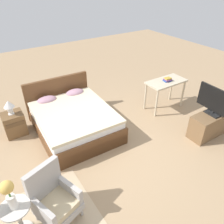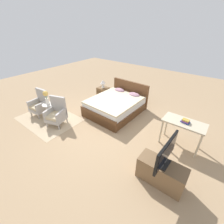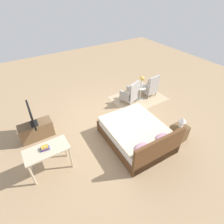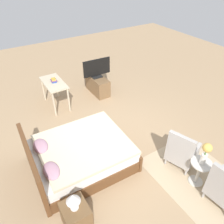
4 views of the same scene
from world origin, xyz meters
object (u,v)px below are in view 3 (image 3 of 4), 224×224
object	(u,v)px
armchair_by_window_left	(150,87)
book_stack	(45,148)
bed	(137,135)
side_table	(141,92)
nightstand	(179,133)
tv_stand	(37,130)
armchair_by_window_right	(130,94)
vanity_desk	(47,153)
flower_vase	(142,81)
table_lamp	(183,121)
tv_flatscreen	(31,116)

from	to	relation	value
armchair_by_window_left	book_stack	bearing A→B (deg)	16.91
bed	armchair_by_window_left	bearing A→B (deg)	-139.52
bed	book_stack	size ratio (longest dim) A/B	9.16
bed	side_table	bearing A→B (deg)	-132.03
nightstand	tv_stand	size ratio (longest dim) A/B	0.55
armchair_by_window_right	nightstand	xyz separation A→B (m)	(-0.05, 2.39, -0.12)
armchair_by_window_left	side_table	world-z (taller)	armchair_by_window_left
bed	armchair_by_window_right	world-z (taller)	bed
side_table	tv_stand	size ratio (longest dim) A/B	0.58
nightstand	bed	bearing A→B (deg)	-26.94
bed	vanity_desk	world-z (taller)	bed
flower_vase	bed	bearing A→B (deg)	47.97
armchair_by_window_left	flower_vase	size ratio (longest dim) A/B	1.93
bed	tv_stand	bearing A→B (deg)	-35.96
flower_vase	nightstand	distance (m)	2.47
table_lamp	tv_stand	distance (m)	4.35
table_lamp	tv_stand	bearing A→B (deg)	-33.29
nightstand	table_lamp	world-z (taller)	table_lamp
book_stack	side_table	bearing A→B (deg)	-161.52
side_table	vanity_desk	xyz separation A→B (m)	(4.04, 1.38, 0.31)
side_table	tv_flatscreen	size ratio (longest dim) A/B	0.63
flower_vase	tv_flatscreen	size ratio (longest dim) A/B	0.54
vanity_desk	bed	bearing A→B (deg)	170.81
flower_vase	book_stack	world-z (taller)	flower_vase
nightstand	book_stack	xyz separation A→B (m)	(3.60, -1.00, 0.56)
flower_vase	vanity_desk	world-z (taller)	flower_vase
table_lamp	tv_flatscreen	xyz separation A→B (m)	(3.61, -2.37, 0.11)
bed	tv_flatscreen	world-z (taller)	tv_flatscreen
tv_stand	book_stack	size ratio (longest dim) A/B	4.32
table_lamp	tv_stand	xyz separation A→B (m)	(3.61, -2.37, -0.47)
side_table	tv_stand	distance (m)	4.06
armchair_by_window_left	table_lamp	size ratio (longest dim) A/B	2.79
vanity_desk	tv_stand	bearing A→B (deg)	-89.02
tv_stand	book_stack	world-z (taller)	book_stack
armchair_by_window_right	vanity_desk	bearing A→B (deg)	21.77
table_lamp	armchair_by_window_right	bearing A→B (deg)	-88.86
armchair_by_window_left	vanity_desk	world-z (taller)	armchair_by_window_left
nightstand	tv_flatscreen	world-z (taller)	tv_flatscreen
book_stack	tv_stand	bearing A→B (deg)	-89.68
nightstand	table_lamp	size ratio (longest dim) A/B	1.59
bed	side_table	xyz separation A→B (m)	(-1.60, -1.77, 0.05)
bed	armchair_by_window_left	world-z (taller)	bed
bed	vanity_desk	bearing A→B (deg)	-9.19
bed	tv_stand	distance (m)	3.04
vanity_desk	book_stack	xyz separation A→B (m)	(0.02, -0.02, 0.16)
side_table	flower_vase	xyz separation A→B (m)	(0.00, 0.00, 0.50)
bed	table_lamp	xyz separation A→B (m)	(-1.15, 0.58, 0.44)
bed	flower_vase	bearing A→B (deg)	-132.03
table_lamp	vanity_desk	world-z (taller)	table_lamp
tv_stand	vanity_desk	bearing A→B (deg)	90.98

